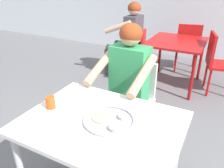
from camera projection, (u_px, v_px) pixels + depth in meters
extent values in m
cube|color=silver|center=(101.00, 123.00, 1.47)|extent=(1.04, 0.79, 0.03)
cylinder|color=#B2B2B7|center=(78.00, 123.00, 2.09)|extent=(0.04, 0.04, 0.70)
cylinder|color=#B2B2B7|center=(176.00, 155.00, 1.71)|extent=(0.04, 0.04, 0.70)
cylinder|color=#B7BABF|center=(109.00, 121.00, 1.46)|extent=(0.34, 0.34, 0.01)
torus|color=#B7BABF|center=(109.00, 120.00, 1.46)|extent=(0.34, 0.34, 0.01)
cylinder|color=#B2B5BA|center=(115.00, 128.00, 1.37)|extent=(0.07, 0.07, 0.02)
cylinder|color=#9E4714|center=(115.00, 127.00, 1.37)|extent=(0.06, 0.06, 0.01)
cylinder|color=#B2B5BA|center=(124.00, 117.00, 1.48)|extent=(0.07, 0.07, 0.02)
cylinder|color=#B77F23|center=(124.00, 116.00, 1.47)|extent=(0.06, 0.06, 0.01)
ellipsoid|color=#E5C689|center=(101.00, 117.00, 1.48)|extent=(0.18, 0.16, 0.01)
ellipsoid|color=#DFC47E|center=(102.00, 115.00, 1.49)|extent=(0.11, 0.07, 0.01)
cylinder|color=#D84C19|center=(50.00, 102.00, 1.59)|extent=(0.07, 0.07, 0.09)
cylinder|color=#593319|center=(50.00, 99.00, 1.58)|extent=(0.06, 0.06, 0.02)
cube|color=silver|center=(130.00, 104.00, 2.27)|extent=(0.41, 0.41, 0.04)
cube|color=silver|center=(139.00, 78.00, 2.32)|extent=(0.37, 0.06, 0.39)
cylinder|color=silver|center=(137.00, 134.00, 2.17)|extent=(0.03, 0.03, 0.40)
cylinder|color=silver|center=(109.00, 124.00, 2.32)|extent=(0.03, 0.03, 0.40)
cylinder|color=silver|center=(149.00, 118.00, 2.42)|extent=(0.03, 0.03, 0.40)
cylinder|color=silver|center=(124.00, 110.00, 2.56)|extent=(0.03, 0.03, 0.40)
cylinder|color=#262626|center=(122.00, 151.00, 1.94)|extent=(0.10, 0.10, 0.43)
cylinder|color=#262626|center=(133.00, 115.00, 1.98)|extent=(0.14, 0.41, 0.12)
cylinder|color=#262626|center=(94.00, 139.00, 2.08)|extent=(0.10, 0.10, 0.43)
cylinder|color=#262626|center=(105.00, 106.00, 2.12)|extent=(0.14, 0.41, 0.12)
cube|color=#339959|center=(129.00, 75.00, 2.09)|extent=(0.35, 0.22, 0.55)
cylinder|color=tan|center=(143.00, 76.00, 1.80)|extent=(0.10, 0.46, 0.25)
cylinder|color=tan|center=(100.00, 66.00, 1.99)|extent=(0.10, 0.46, 0.25)
sphere|color=tan|center=(131.00, 35.00, 1.92)|extent=(0.19, 0.19, 0.19)
ellipsoid|color=maroon|center=(131.00, 33.00, 1.92)|extent=(0.21, 0.20, 0.18)
cube|color=#B71414|center=(177.00, 42.00, 3.32)|extent=(0.80, 0.91, 0.03)
cylinder|color=maroon|center=(144.00, 69.00, 3.30)|extent=(0.04, 0.04, 0.68)
cylinder|color=maroon|center=(192.00, 78.00, 3.02)|extent=(0.04, 0.04, 0.68)
cylinder|color=maroon|center=(160.00, 54.00, 3.94)|extent=(0.04, 0.04, 0.68)
cylinder|color=maroon|center=(201.00, 60.00, 3.65)|extent=(0.04, 0.04, 0.68)
cube|color=red|center=(131.00, 54.00, 3.70)|extent=(0.48, 0.47, 0.04)
cube|color=red|center=(143.00, 43.00, 3.56)|extent=(0.12, 0.37, 0.38)
cylinder|color=red|center=(119.00, 69.00, 3.69)|extent=(0.03, 0.03, 0.39)
cylinder|color=red|center=(123.00, 62.00, 3.96)|extent=(0.03, 0.03, 0.39)
cylinder|color=red|center=(139.00, 71.00, 3.62)|extent=(0.03, 0.03, 0.39)
cylinder|color=red|center=(142.00, 64.00, 3.89)|extent=(0.03, 0.03, 0.39)
cube|color=#B41212|center=(223.00, 65.00, 3.18)|extent=(0.51, 0.50, 0.04)
cube|color=#B41212|center=(211.00, 48.00, 3.12)|extent=(0.13, 0.38, 0.43)
cylinder|color=#B41212|center=(206.00, 74.00, 3.46)|extent=(0.03, 0.03, 0.42)
cylinder|color=#B41212|center=(209.00, 83.00, 3.18)|extent=(0.03, 0.03, 0.42)
cube|color=#AE1413|center=(187.00, 47.00, 4.03)|extent=(0.49, 0.50, 0.04)
cube|color=#AE1413|center=(189.00, 37.00, 3.76)|extent=(0.39, 0.12, 0.41)
cylinder|color=#AE1413|center=(176.00, 55.00, 4.31)|extent=(0.03, 0.03, 0.41)
cylinder|color=#AE1413|center=(194.00, 56.00, 4.23)|extent=(0.03, 0.03, 0.41)
cylinder|color=#AE1413|center=(176.00, 61.00, 4.01)|extent=(0.03, 0.03, 0.41)
cylinder|color=#AE1413|center=(195.00, 62.00, 3.94)|extent=(0.03, 0.03, 0.41)
cylinder|color=#353535|center=(107.00, 63.00, 3.88)|extent=(0.10, 0.10, 0.45)
cylinder|color=#353535|center=(118.00, 49.00, 3.67)|extent=(0.40, 0.13, 0.12)
cylinder|color=#353535|center=(116.00, 58.00, 4.11)|extent=(0.10, 0.10, 0.45)
cylinder|color=#353535|center=(126.00, 45.00, 3.91)|extent=(0.40, 0.13, 0.12)
cube|color=#3F3F47|center=(133.00, 33.00, 3.59)|extent=(0.21, 0.35, 0.53)
cylinder|color=beige|center=(118.00, 27.00, 3.46)|extent=(0.46, 0.09, 0.25)
cylinder|color=beige|center=(129.00, 23.00, 3.78)|extent=(0.46, 0.09, 0.25)
sphere|color=beige|center=(134.00, 9.00, 3.43)|extent=(0.19, 0.19, 0.19)
ellipsoid|color=maroon|center=(134.00, 8.00, 3.42)|extent=(0.21, 0.20, 0.18)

